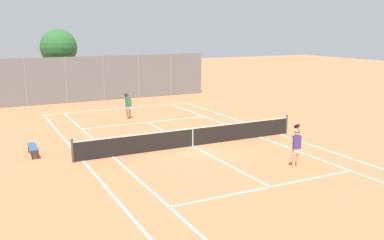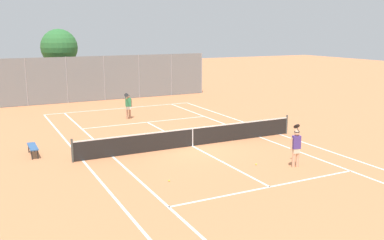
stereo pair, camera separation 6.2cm
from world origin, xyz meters
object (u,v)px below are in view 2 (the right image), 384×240
(tennis_net, at_px, (193,136))
(player_far_left, at_px, (128,105))
(loose_tennis_ball_3, at_px, (169,181))
(courtside_bench, at_px, (33,147))
(tree_behind_left, at_px, (59,48))
(player_near_side, at_px, (296,146))
(loose_tennis_ball_1, at_px, (256,164))
(loose_tennis_ball_2, at_px, (138,149))

(tennis_net, bearing_deg, player_far_left, 94.95)
(loose_tennis_ball_3, height_order, courtside_bench, courtside_bench)
(player_far_left, height_order, tree_behind_left, tree_behind_left)
(tennis_net, relative_size, player_near_side, 6.76)
(player_near_side, bearing_deg, loose_tennis_ball_3, 171.97)
(courtside_bench, bearing_deg, tennis_net, -14.28)
(loose_tennis_ball_1, distance_m, loose_tennis_ball_2, 5.93)
(tennis_net, distance_m, loose_tennis_ball_3, 5.23)
(loose_tennis_ball_1, height_order, loose_tennis_ball_2, same)
(courtside_bench, distance_m, tree_behind_left, 18.53)
(tennis_net, relative_size, loose_tennis_ball_1, 181.82)
(loose_tennis_ball_2, bearing_deg, tennis_net, -12.73)
(player_far_left, height_order, courtside_bench, player_far_left)
(courtside_bench, bearing_deg, player_far_left, 42.39)
(player_far_left, bearing_deg, loose_tennis_ball_3, -101.33)
(loose_tennis_ball_3, bearing_deg, courtside_bench, 125.17)
(player_near_side, xyz_separation_m, player_far_left, (-3.11, 12.94, 0.00))
(player_near_side, xyz_separation_m, loose_tennis_ball_1, (-1.34, 0.96, -0.89))
(loose_tennis_ball_1, xyz_separation_m, courtside_bench, (-8.47, 5.86, 0.38))
(tennis_net, bearing_deg, player_near_side, -63.96)
(player_far_left, relative_size, loose_tennis_ball_2, 26.88)
(loose_tennis_ball_3, relative_size, tree_behind_left, 0.01)
(player_far_left, xyz_separation_m, loose_tennis_ball_3, (-2.44, -12.16, -0.89))
(tennis_net, xyz_separation_m, player_far_left, (-0.69, 7.99, 0.42))
(loose_tennis_ball_2, bearing_deg, player_near_side, -47.47)
(tennis_net, height_order, courtside_bench, tennis_net)
(loose_tennis_ball_3, distance_m, courtside_bench, 7.41)
(loose_tennis_ball_2, bearing_deg, courtside_bench, 164.85)
(loose_tennis_ball_1, height_order, courtside_bench, courtside_bench)
(tree_behind_left, bearing_deg, player_far_left, -79.04)
(player_near_side, bearing_deg, loose_tennis_ball_2, 132.53)
(loose_tennis_ball_1, distance_m, courtside_bench, 10.31)
(player_far_left, height_order, loose_tennis_ball_1, player_far_left)
(player_near_side, height_order, player_far_left, same)
(loose_tennis_ball_1, distance_m, tree_behind_left, 24.15)
(loose_tennis_ball_2, relative_size, tree_behind_left, 0.01)
(player_far_left, distance_m, courtside_bench, 9.08)
(loose_tennis_ball_1, relative_size, courtside_bench, 0.04)
(tree_behind_left, bearing_deg, player_near_side, -77.68)
(player_far_left, xyz_separation_m, loose_tennis_ball_2, (-1.98, -7.39, -0.89))
(loose_tennis_ball_1, distance_m, loose_tennis_ball_3, 4.21)
(loose_tennis_ball_1, bearing_deg, tree_behind_left, 99.67)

